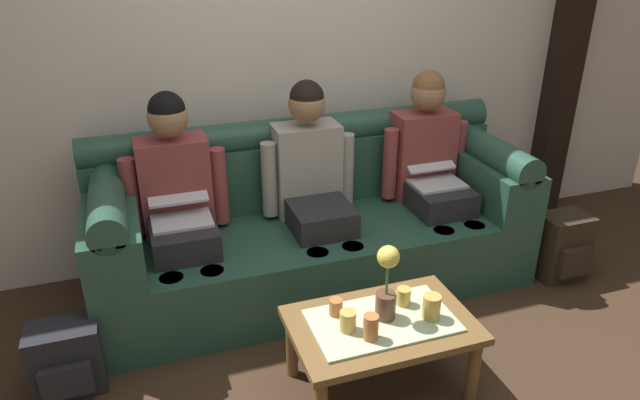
# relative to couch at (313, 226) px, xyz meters

# --- Properties ---
(back_wall_patterned) EXTENTS (6.00, 0.12, 2.90)m
(back_wall_patterned) POSITION_rel_couch_xyz_m (0.00, 0.53, 1.08)
(back_wall_patterned) COLOR beige
(back_wall_patterned) RESTS_ON ground_plane
(timber_pillar) EXTENTS (0.20, 0.20, 2.90)m
(timber_pillar) POSITION_rel_couch_xyz_m (2.00, 0.41, 1.08)
(timber_pillar) COLOR black
(timber_pillar) RESTS_ON ground_plane
(couch) EXTENTS (2.49, 0.88, 0.96)m
(couch) POSITION_rel_couch_xyz_m (0.00, 0.00, 0.00)
(couch) COLOR #234738
(couch) RESTS_ON ground_plane
(person_left) EXTENTS (0.56, 0.67, 1.22)m
(person_left) POSITION_rel_couch_xyz_m (-0.76, -0.00, 0.29)
(person_left) COLOR #232326
(person_left) RESTS_ON ground_plane
(person_middle) EXTENTS (0.56, 0.67, 1.22)m
(person_middle) POSITION_rel_couch_xyz_m (0.00, -0.00, 0.29)
(person_middle) COLOR #232326
(person_middle) RESTS_ON ground_plane
(person_right) EXTENTS (0.56, 0.67, 1.22)m
(person_right) POSITION_rel_couch_xyz_m (0.76, -0.00, 0.29)
(person_right) COLOR #232326
(person_right) RESTS_ON ground_plane
(coffee_table) EXTENTS (0.82, 0.53, 0.39)m
(coffee_table) POSITION_rel_couch_xyz_m (0.00, -0.99, -0.04)
(coffee_table) COLOR brown
(coffee_table) RESTS_ON ground_plane
(flower_vase) EXTENTS (0.10, 0.10, 0.36)m
(flower_vase) POSITION_rel_couch_xyz_m (0.02, -0.98, 0.20)
(flower_vase) COLOR brown
(flower_vase) RESTS_ON coffee_table
(cup_near_left) EXTENTS (0.07, 0.07, 0.09)m
(cup_near_left) POSITION_rel_couch_xyz_m (-0.17, -1.01, 0.07)
(cup_near_left) COLOR gold
(cup_near_left) RESTS_ON coffee_table
(cup_near_right) EXTENTS (0.08, 0.08, 0.11)m
(cup_near_right) POSITION_rel_couch_xyz_m (0.21, -1.05, 0.08)
(cup_near_right) COLOR gold
(cup_near_right) RESTS_ON coffee_table
(cup_far_center) EXTENTS (0.07, 0.07, 0.08)m
(cup_far_center) POSITION_rel_couch_xyz_m (0.14, -0.91, 0.06)
(cup_far_center) COLOR gold
(cup_far_center) RESTS_ON coffee_table
(cup_far_left) EXTENTS (0.06, 0.06, 0.08)m
(cup_far_left) POSITION_rel_couch_xyz_m (-0.18, -0.89, 0.06)
(cup_far_left) COLOR #B26633
(cup_far_left) RESTS_ON coffee_table
(cup_far_right) EXTENTS (0.06, 0.06, 0.12)m
(cup_far_right) POSITION_rel_couch_xyz_m (-0.10, -1.09, 0.08)
(cup_far_right) COLOR #B26633
(cup_far_right) RESTS_ON coffee_table
(backpack_left) EXTENTS (0.32, 0.25, 0.35)m
(backpack_left) POSITION_rel_couch_xyz_m (-1.37, -0.53, -0.20)
(backpack_left) COLOR black
(backpack_left) RESTS_ON ground_plane
(backpack_right) EXTENTS (0.30, 0.26, 0.41)m
(backpack_right) POSITION_rel_couch_xyz_m (1.46, -0.46, -0.16)
(backpack_right) COLOR #2D2319
(backpack_right) RESTS_ON ground_plane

